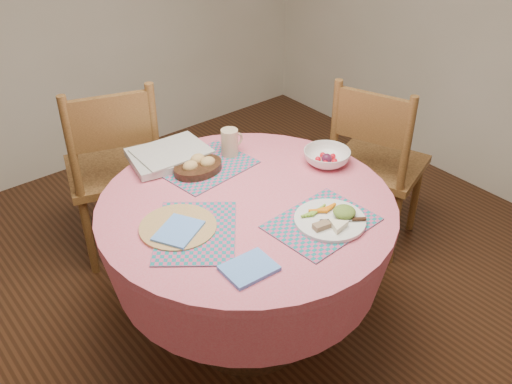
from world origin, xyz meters
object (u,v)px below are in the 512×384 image
Objects in this scene: chair_back at (115,168)px; fruit_bowl at (327,157)px; dinner_plate at (332,218)px; bread_bowl at (198,166)px; chair_right at (375,162)px; wicker_trivet at (178,227)px; latte_mug at (230,142)px; dining_table at (247,239)px.

chair_back reaches higher than fruit_bowl.
bread_bowl reaches higher than dinner_plate.
fruit_bowl is (-0.50, -0.11, 0.26)m from chair_right.
chair_back is 1.13m from fruit_bowl.
fruit_bowl is at bearing -0.94° from wicker_trivet.
latte_mug is at bearing 8.91° from bread_bowl.
latte_mug is at bearing 53.88° from chair_right.
chair_back is (-1.13, 0.80, 0.02)m from chair_right.
chair_back is at bearing 79.36° from wicker_trivet.
chair_back is at bearing 34.97° from chair_right.
chair_back is 0.66m from bread_bowl.
dining_table is 5.39× the size of bread_bowl.
chair_back is 1.31m from dinner_plate.
chair_right is 7.93× the size of latte_mug.
fruit_bowl is (0.31, 0.34, 0.01)m from dinner_plate.
chair_back is 0.71m from latte_mug.
dining_table is 0.42m from dinner_plate.
bread_bowl is 0.59m from fruit_bowl.
dining_table is 0.53m from fruit_bowl.
dinner_plate is 2.22× the size of latte_mug.
bread_bowl is (0.30, 0.30, 0.03)m from wicker_trivet.
dining_table is 4.42× the size of dinner_plate.
dining_table is at bearing 117.37° from chair_back.
fruit_bowl is at bearing -49.30° from latte_mug.
dinner_plate is (0.49, -0.35, 0.02)m from wicker_trivet.
dining_table is at bearing 77.38° from chair_right.
latte_mug is (0.33, -0.57, 0.27)m from chair_back.
chair_right is (0.98, 0.12, -0.03)m from dining_table.
wicker_trivet is 0.60m from latte_mug.
bread_bowl is at bearing 148.10° from fruit_bowl.
dinner_plate is at bearing 122.60° from chair_back.
dinner_plate is (0.32, -1.25, 0.23)m from chair_back.
dinner_plate reaches higher than wicker_trivet.
dining_table is 0.99m from chair_right.
chair_right reaches higher than dining_table.
dinner_plate is 1.13× the size of fruit_bowl.
chair_back reaches higher than wicker_trivet.
dinner_plate reaches higher than dining_table.
dinner_plate is at bearing -35.79° from wicker_trivet.
fruit_bowl reaches higher than dining_table.
latte_mug reaches higher than dining_table.
chair_right is at bearing 28.73° from dinner_plate.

